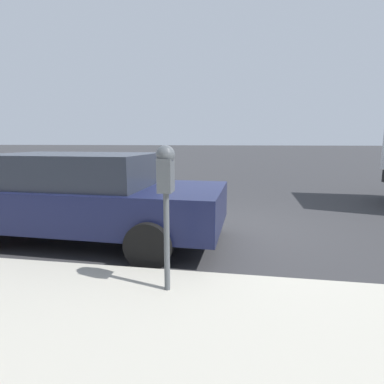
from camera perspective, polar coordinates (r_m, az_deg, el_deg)
The scene contains 3 objects.
ground_plane at distance 5.83m, azimuth 5.05°, elevation -7.06°, with size 220.00×220.00×0.00m, color #333335.
parking_meter at distance 3.00m, azimuth -5.00°, elevation 2.03°, with size 0.21×0.19×1.52m.
car_navy at distance 5.37m, azimuth -20.06°, elevation -0.52°, with size 2.22×4.66×1.47m.
Camera 1 is at (-5.57, -0.37, 1.68)m, focal length 28.00 mm.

